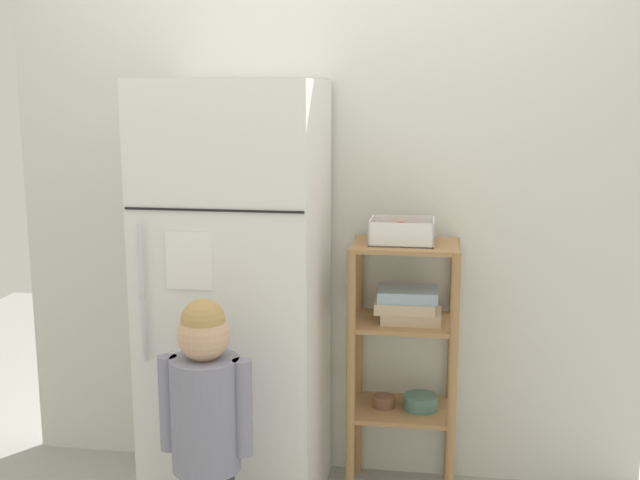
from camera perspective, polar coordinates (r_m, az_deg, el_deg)
kitchen_wall_back at (r=3.36m, az=0.31°, el=1.16°), size 2.70×0.03×2.20m
refrigerator at (r=3.14m, az=-5.93°, el=-4.24°), size 0.66×0.66×1.70m
child_standing at (r=2.73m, az=-8.24°, el=-12.23°), size 0.32×0.24×0.99m
pantry_shelf_unit at (r=3.24m, az=6.17°, el=-7.12°), size 0.43×0.33×1.07m
fruit_bin at (r=3.13m, az=5.98°, el=0.45°), size 0.25×0.20×0.10m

